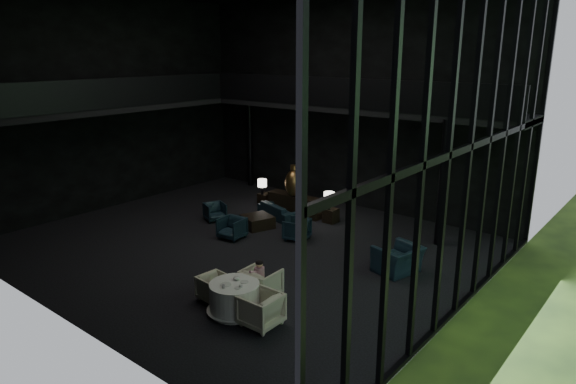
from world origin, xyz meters
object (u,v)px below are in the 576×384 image
Objects in this scene: lounge_armchair_east at (297,228)px; lounge_armchair_south at (232,227)px; dining_table at (235,300)px; lounge_armchair_west at (215,211)px; console at (295,204)px; bronze_urn at (293,183)px; side_table_right at (331,215)px; coffee_table at (257,222)px; dining_chair_west at (214,288)px; sofa at (279,209)px; dining_chair_east at (261,306)px; window_armchair at (398,253)px; table_lamp_right at (329,197)px; child at (259,271)px; table_lamp_left at (262,184)px; side_table_left at (265,200)px; dining_chair_north at (261,280)px.

lounge_armchair_south is at bearing -68.73° from lounge_armchair_east.
lounge_armchair_west is at bearing 140.70° from dining_table.
console is 2.95× the size of lounge_armchair_east.
bronze_urn is 1.50× the size of lounge_armchair_south.
coffee_table is (-1.68, -2.09, -0.04)m from side_table_right.
lounge_armchair_west is 6.24m from dining_chair_west.
lounge_armchair_west is 0.50× the size of dining_table.
sofa is 2.38m from lounge_armchair_east.
coffee_table is 6.67m from dining_chair_east.
window_armchair is 5.17m from dining_chair_west.
lounge_armchair_east is (1.94, -1.38, 0.07)m from sofa.
lounge_armchair_south is 4.32m from dining_chair_west.
coffee_table is 6.07m from dining_table.
window_armchair is at bearing 179.96° from sofa.
table_lamp_right is (0.00, -0.13, 0.72)m from side_table_right.
console is 3.59× the size of table_lamp_right.
window_armchair is (7.32, 0.08, 0.24)m from lounge_armchair_west.
side_table_right is 4.22m from lounge_armchair_west.
bronze_urn reaches higher than dining_chair_east.
window_armchair is at bearing -119.13° from child.
lounge_armchair_east is (3.34, -2.04, -0.55)m from table_lamp_left.
side_table_left is at bearing 177.10° from console.
dining_chair_north is 1.45× the size of dining_chair_west.
dining_chair_west is at bearing -67.76° from console.
window_armchair is at bearing -31.69° from side_table_right.
side_table_right is 6.28m from dining_chair_north.
dining_chair_west is (-1.71, 0.18, -0.15)m from dining_chair_east.
dining_chair_east is (0.89, -1.01, -0.00)m from dining_chair_north.
console is 2.74m from lounge_armchair_east.
lounge_armchair_south is (-1.59, -3.43, 0.14)m from side_table_right.
console is at bearing -147.59° from dining_chair_east.
dining_chair_east reaches higher than coffee_table.
dining_chair_north is (-1.95, -3.53, -0.10)m from window_armchair.
dining_chair_east is (0.86, -0.04, 0.15)m from dining_table.
console reaches higher than side_table_right.
bronze_urn reaches higher than lounge_armchair_south.
sofa is 2.65m from lounge_armchair_south.
dining_table is 1.42× the size of dining_chair_north.
sofa is (-1.81, -0.79, 0.07)m from side_table_right.
table_lamp_left reaches higher than lounge_armchair_west.
table_lamp_right reaches higher than child.
dining_chair_east is at bearing -49.05° from side_table_left.
lounge_armchair_east is at bearing -64.68° from child.
lounge_armchair_east is 1.20× the size of dining_chair_west.
bronze_urn is 1.51× the size of lounge_armchair_east.
lounge_armchair_east is at bearing 17.55° from dining_chair_west.
child is at bearing 30.01° from dining_chair_north.
dining_chair_west is 1.18× the size of child.
side_table_right is at bearing 106.13° from dining_table.
bronze_urn is at bearing -1.41° from table_lamp_left.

